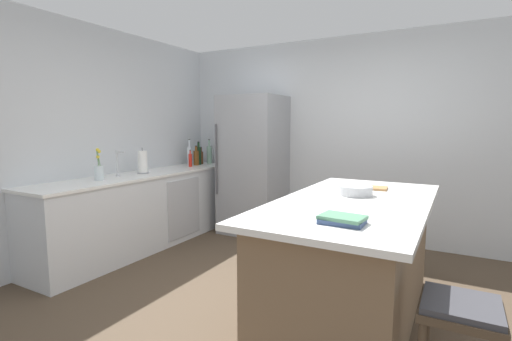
{
  "coord_description": "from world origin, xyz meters",
  "views": [
    {
      "loc": [
        1.24,
        -2.54,
        1.48
      ],
      "look_at": [
        -0.66,
        0.89,
        1.0
      ],
      "focal_mm": 25.91,
      "sensor_mm": 36.0,
      "label": 1
    }
  ],
  "objects_px": {
    "bar_stool": "(460,325)",
    "hot_sauce_bottle": "(190,160)",
    "mixing_bowl": "(356,191)",
    "kitchen_island": "(352,259)",
    "soda_bottle": "(190,155)",
    "flower_vase": "(99,171)",
    "wine_bottle": "(199,155)",
    "sink_faucet": "(118,163)",
    "cutting_board": "(368,188)",
    "cookbook_stack": "(342,219)",
    "syrup_bottle": "(201,157)",
    "paper_towel_roll": "(143,162)",
    "gin_bottle": "(209,154)",
    "whiskey_bottle": "(196,157)",
    "refrigerator": "(253,165)"
  },
  "relations": [
    {
      "from": "syrup_bottle",
      "to": "wine_bottle",
      "type": "xyz_separation_m",
      "value": [
        0.03,
        -0.09,
        0.03
      ]
    },
    {
      "from": "wine_bottle",
      "to": "whiskey_bottle",
      "type": "height_order",
      "value": "wine_bottle"
    },
    {
      "from": "flower_vase",
      "to": "soda_bottle",
      "type": "distance_m",
      "value": 1.59
    },
    {
      "from": "bar_stool",
      "to": "soda_bottle",
      "type": "relative_size",
      "value": 1.72
    },
    {
      "from": "wine_bottle",
      "to": "soda_bottle",
      "type": "bearing_deg",
      "value": -97.44
    },
    {
      "from": "syrup_bottle",
      "to": "wine_bottle",
      "type": "distance_m",
      "value": 0.11
    },
    {
      "from": "whiskey_bottle",
      "to": "refrigerator",
      "type": "bearing_deg",
      "value": 8.35
    },
    {
      "from": "kitchen_island",
      "to": "refrigerator",
      "type": "xyz_separation_m",
      "value": [
        -1.81,
        1.67,
        0.47
      ]
    },
    {
      "from": "sink_faucet",
      "to": "mixing_bowl",
      "type": "xyz_separation_m",
      "value": [
        2.67,
        0.04,
        -0.09
      ]
    },
    {
      "from": "refrigerator",
      "to": "gin_bottle",
      "type": "height_order",
      "value": "refrigerator"
    },
    {
      "from": "paper_towel_roll",
      "to": "cookbook_stack",
      "type": "relative_size",
      "value": 1.2
    },
    {
      "from": "paper_towel_roll",
      "to": "soda_bottle",
      "type": "xyz_separation_m",
      "value": [
        -0.05,
        0.95,
        0.01
      ]
    },
    {
      "from": "wine_bottle",
      "to": "cutting_board",
      "type": "bearing_deg",
      "value": -21.45
    },
    {
      "from": "soda_bottle",
      "to": "mixing_bowl",
      "type": "distance_m",
      "value": 2.97
    },
    {
      "from": "flower_vase",
      "to": "soda_bottle",
      "type": "xyz_separation_m",
      "value": [
        -0.08,
        1.59,
        0.05
      ]
    },
    {
      "from": "flower_vase",
      "to": "paper_towel_roll",
      "type": "bearing_deg",
      "value": 92.49
    },
    {
      "from": "whiskey_bottle",
      "to": "soda_bottle",
      "type": "relative_size",
      "value": 0.75
    },
    {
      "from": "refrigerator",
      "to": "paper_towel_roll",
      "type": "distance_m",
      "value": 1.47
    },
    {
      "from": "wine_bottle",
      "to": "hot_sauce_bottle",
      "type": "height_order",
      "value": "wine_bottle"
    },
    {
      "from": "paper_towel_roll",
      "to": "cookbook_stack",
      "type": "height_order",
      "value": "paper_towel_roll"
    },
    {
      "from": "kitchen_island",
      "to": "mixing_bowl",
      "type": "distance_m",
      "value": 0.53
    },
    {
      "from": "gin_bottle",
      "to": "soda_bottle",
      "type": "xyz_separation_m",
      "value": [
        -0.08,
        -0.37,
        0.01
      ]
    },
    {
      "from": "flower_vase",
      "to": "cookbook_stack",
      "type": "distance_m",
      "value": 2.82
    },
    {
      "from": "cutting_board",
      "to": "cookbook_stack",
      "type": "bearing_deg",
      "value": -84.29
    },
    {
      "from": "sink_faucet",
      "to": "cutting_board",
      "type": "xyz_separation_m",
      "value": [
        2.69,
        0.41,
        -0.12
      ]
    },
    {
      "from": "bar_stool",
      "to": "hot_sauce_bottle",
      "type": "height_order",
      "value": "hot_sauce_bottle"
    },
    {
      "from": "mixing_bowl",
      "to": "flower_vase",
      "type": "bearing_deg",
      "value": -172.54
    },
    {
      "from": "kitchen_island",
      "to": "cutting_board",
      "type": "xyz_separation_m",
      "value": [
        -0.02,
        0.56,
        0.47
      ]
    },
    {
      "from": "bar_stool",
      "to": "syrup_bottle",
      "type": "distance_m",
      "value": 4.3
    },
    {
      "from": "flower_vase",
      "to": "sink_faucet",
      "type": "bearing_deg",
      "value": 100.75
    },
    {
      "from": "kitchen_island",
      "to": "hot_sauce_bottle",
      "type": "xyz_separation_m",
      "value": [
        -2.64,
        1.34,
        0.53
      ]
    },
    {
      "from": "mixing_bowl",
      "to": "syrup_bottle",
      "type": "bearing_deg",
      "value": 150.64
    },
    {
      "from": "syrup_bottle",
      "to": "whiskey_bottle",
      "type": "bearing_deg",
      "value": -75.12
    },
    {
      "from": "hot_sauce_bottle",
      "to": "syrup_bottle",
      "type": "bearing_deg",
      "value": 104.96
    },
    {
      "from": "mixing_bowl",
      "to": "cutting_board",
      "type": "height_order",
      "value": "mixing_bowl"
    },
    {
      "from": "cutting_board",
      "to": "paper_towel_roll",
      "type": "bearing_deg",
      "value": -178.55
    },
    {
      "from": "wine_bottle",
      "to": "refrigerator",
      "type": "bearing_deg",
      "value": 3.25
    },
    {
      "from": "kitchen_island",
      "to": "soda_bottle",
      "type": "relative_size",
      "value": 5.53
    },
    {
      "from": "hot_sauce_bottle",
      "to": "mixing_bowl",
      "type": "relative_size",
      "value": 0.91
    },
    {
      "from": "flower_vase",
      "to": "wine_bottle",
      "type": "height_order",
      "value": "flower_vase"
    },
    {
      "from": "wine_bottle",
      "to": "cutting_board",
      "type": "relative_size",
      "value": 1.03
    },
    {
      "from": "hot_sauce_bottle",
      "to": "mixing_bowl",
      "type": "distance_m",
      "value": 2.84
    },
    {
      "from": "sink_faucet",
      "to": "cookbook_stack",
      "type": "distance_m",
      "value": 2.95
    },
    {
      "from": "refrigerator",
      "to": "bar_stool",
      "type": "relative_size",
      "value": 2.86
    },
    {
      "from": "kitchen_island",
      "to": "cookbook_stack",
      "type": "bearing_deg",
      "value": -81.2
    },
    {
      "from": "flower_vase",
      "to": "paper_towel_roll",
      "type": "relative_size",
      "value": 1.09
    },
    {
      "from": "paper_towel_roll",
      "to": "mixing_bowl",
      "type": "distance_m",
      "value": 2.66
    },
    {
      "from": "bar_stool",
      "to": "sink_faucet",
      "type": "bearing_deg",
      "value": 164.48
    },
    {
      "from": "sink_faucet",
      "to": "gin_bottle",
      "type": "distance_m",
      "value": 1.66
    },
    {
      "from": "kitchen_island",
      "to": "syrup_bottle",
      "type": "distance_m",
      "value": 3.28
    }
  ]
}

